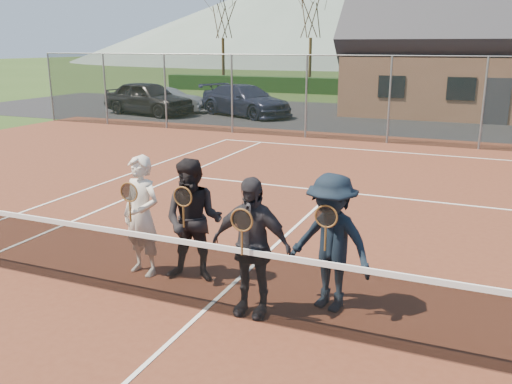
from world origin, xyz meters
TOP-DOWN VIEW (x-y plane):
  - ground at (0.00, 20.00)m, footprint 220.00×220.00m
  - court_surface at (0.00, 0.00)m, footprint 30.00×30.00m
  - tarmac_carpark at (-4.00, 20.00)m, footprint 40.00×12.00m
  - hedge_row at (0.00, 32.00)m, footprint 40.00×1.20m
  - hill_west at (-25.00, 95.00)m, footprint 110.00×110.00m
  - car_a at (-12.32, 17.16)m, footprint 5.12×2.87m
  - car_b at (-11.94, 18.31)m, footprint 3.97×2.07m
  - car_c at (-7.69, 18.56)m, footprint 5.55×4.01m
  - court_markings at (0.00, 0.00)m, footprint 11.03×23.83m
  - tennis_net at (0.00, 0.00)m, footprint 11.68×0.08m
  - perimeter_fence at (0.00, 13.50)m, footprint 30.07×0.07m
  - tree_a at (-16.00, 33.00)m, footprint 3.20×3.20m
  - tree_b at (-9.00, 33.00)m, footprint 3.20×3.20m
  - tree_c at (2.00, 33.00)m, footprint 3.20×3.20m
  - player_a at (-1.41, 0.72)m, footprint 0.73×0.56m
  - player_b at (-0.59, 0.82)m, footprint 0.99×0.84m
  - player_c at (0.57, 0.20)m, footprint 1.06×0.51m
  - player_d at (1.45, 0.73)m, footprint 1.30×0.97m

SIDE VIEW (x-z plane):
  - ground at x=0.00m, z-range 0.00..0.00m
  - tarmac_carpark at x=-4.00m, z-range 0.00..0.01m
  - court_surface at x=0.00m, z-range 0.00..0.02m
  - court_markings at x=0.00m, z-range 0.02..0.03m
  - tennis_net at x=0.00m, z-range -0.01..1.09m
  - hedge_row at x=0.00m, z-range 0.00..1.10m
  - car_b at x=-11.94m, z-range 0.00..1.24m
  - car_c at x=-7.69m, z-range 0.00..1.49m
  - car_a at x=-12.32m, z-range 0.00..1.64m
  - player_d at x=1.45m, z-range 0.02..1.82m
  - player_b at x=-0.59m, z-range 0.02..1.82m
  - player_c at x=0.57m, z-range 0.02..1.82m
  - player_a at x=-1.41m, z-range 0.02..1.82m
  - perimeter_fence at x=0.00m, z-range 0.01..3.03m
  - tree_a at x=-16.00m, z-range 1.91..9.68m
  - tree_b at x=-9.00m, z-range 1.91..9.68m
  - tree_c at x=2.00m, z-range 1.91..9.68m
  - hill_west at x=-25.00m, z-range 0.00..18.00m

